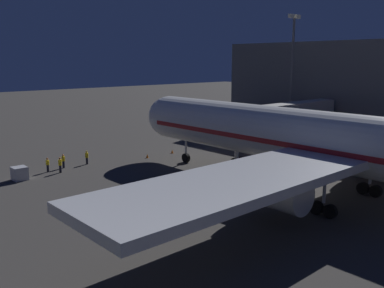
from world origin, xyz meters
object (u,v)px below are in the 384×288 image
(traffic_cone_nose_port, at_px, (172,151))
(airliner_at_gate, at_px, (359,147))
(jet_bridge, at_px, (275,114))
(ground_crew_by_tug, at_px, (87,157))
(baggage_container_near_belt, at_px, (20,173))
(ground_crew_near_nose_gear, at_px, (63,160))
(ground_crew_under_port_wing, at_px, (60,164))
(ground_crew_marshaller_fwd, at_px, (48,164))
(apron_floodlight_mast, at_px, (292,69))
(traffic_cone_nose_starboard, at_px, (147,156))

(traffic_cone_nose_port, bearing_deg, airliner_at_gate, 85.62)
(jet_bridge, bearing_deg, ground_crew_by_tug, -27.63)
(baggage_container_near_belt, distance_m, ground_crew_near_nose_gear, 6.26)
(airliner_at_gate, bearing_deg, ground_crew_under_port_wing, -63.71)
(ground_crew_marshaller_fwd, relative_size, ground_crew_under_port_wing, 0.93)
(airliner_at_gate, height_order, ground_crew_by_tug, airliner_at_gate)
(jet_bridge, bearing_deg, ground_crew_near_nose_gear, -25.06)
(airliner_at_gate, xyz_separation_m, ground_crew_under_port_wing, (14.47, -29.28, -4.51))
(ground_crew_by_tug, xyz_separation_m, traffic_cone_nose_port, (-12.27, 2.28, -0.69))
(apron_floodlight_mast, xyz_separation_m, traffic_cone_nose_port, (23.30, -3.56, -11.44))
(apron_floodlight_mast, relative_size, baggage_container_near_belt, 13.49)
(jet_bridge, distance_m, traffic_cone_nose_starboard, 18.77)
(jet_bridge, distance_m, ground_crew_by_tug, 26.36)
(ground_crew_marshaller_fwd, bearing_deg, airliner_at_gate, 116.75)
(apron_floodlight_mast, bearing_deg, jet_bridge, 26.17)
(ground_crew_marshaller_fwd, bearing_deg, ground_crew_by_tug, -176.05)
(airliner_at_gate, xyz_separation_m, traffic_cone_nose_port, (-2.20, -28.69, -5.25))
(baggage_container_near_belt, bearing_deg, ground_crew_under_port_wing, 178.29)
(baggage_container_near_belt, distance_m, ground_crew_marshaller_fwd, 3.95)
(jet_bridge, bearing_deg, baggage_container_near_belt, -18.08)
(baggage_container_near_belt, relative_size, ground_crew_marshaller_fwd, 0.89)
(baggage_container_near_belt, xyz_separation_m, ground_crew_near_nose_gear, (-6.02, -1.72, 0.22))
(apron_floodlight_mast, height_order, ground_crew_marshaller_fwd, apron_floodlight_mast)
(jet_bridge, bearing_deg, airliner_at_gate, 55.73)
(ground_crew_near_nose_gear, xyz_separation_m, ground_crew_by_tug, (-3.11, 0.17, 0.01))
(jet_bridge, distance_m, ground_crew_near_nose_gear, 29.18)
(ground_crew_by_tug, bearing_deg, ground_crew_marshaller_fwd, 3.95)
(ground_crew_near_nose_gear, bearing_deg, apron_floodlight_mast, 171.17)
(ground_crew_marshaller_fwd, height_order, ground_crew_under_port_wing, ground_crew_under_port_wing)
(jet_bridge, bearing_deg, traffic_cone_nose_starboard, -32.83)
(baggage_container_near_belt, relative_size, traffic_cone_nose_port, 2.76)
(traffic_cone_nose_port, bearing_deg, ground_crew_by_tug, -10.52)
(ground_crew_marshaller_fwd, bearing_deg, traffic_cone_nose_port, 173.82)
(airliner_at_gate, bearing_deg, ground_crew_marshaller_fwd, -63.25)
(jet_bridge, relative_size, traffic_cone_nose_port, 44.19)
(airliner_at_gate, xyz_separation_m, apron_floodlight_mast, (-25.50, -25.13, 6.19))
(airliner_at_gate, height_order, baggage_container_near_belt, airliner_at_gate)
(apron_floodlight_mast, xyz_separation_m, ground_crew_by_tug, (35.57, -5.84, -10.75))
(ground_crew_by_tug, bearing_deg, baggage_container_near_belt, 9.63)
(jet_bridge, xyz_separation_m, ground_crew_marshaller_fwd, (28.34, -11.66, -4.72))
(airliner_at_gate, distance_m, traffic_cone_nose_starboard, 29.25)
(baggage_container_near_belt, height_order, ground_crew_near_nose_gear, ground_crew_near_nose_gear)
(baggage_container_near_belt, relative_size, traffic_cone_nose_starboard, 2.76)
(ground_crew_near_nose_gear, xyz_separation_m, ground_crew_marshaller_fwd, (2.25, 0.54, -0.01))
(airliner_at_gate, height_order, ground_crew_marshaller_fwd, airliner_at_gate)
(jet_bridge, relative_size, ground_crew_under_port_wing, 13.16)
(jet_bridge, distance_m, apron_floodlight_mast, 15.28)
(traffic_cone_nose_starboard, bearing_deg, ground_crew_near_nose_gear, -12.58)
(jet_bridge, xyz_separation_m, ground_crew_under_port_wing, (27.38, -10.34, -4.65))
(apron_floodlight_mast, bearing_deg, traffic_cone_nose_port, -8.69)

